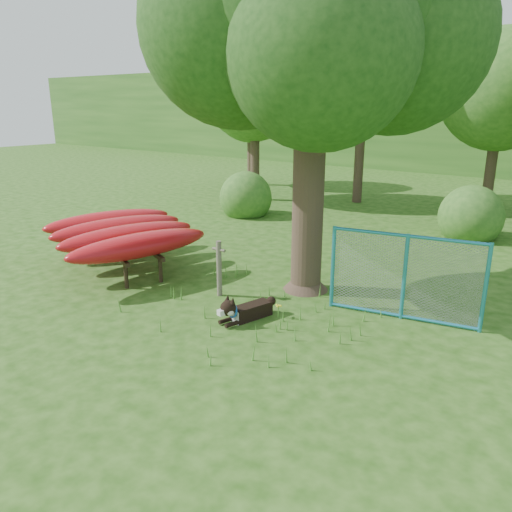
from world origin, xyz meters
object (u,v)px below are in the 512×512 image
Objects in this scene: kayak_rack at (123,232)px; fence_section at (404,277)px; oak_tree at (312,17)px; husky_dog at (244,310)px.

kayak_rack is 1.63× the size of fence_section.
oak_tree is 5.37m from husky_dog.
oak_tree is 2.94× the size of fence_section.
oak_tree is 6.10m from kayak_rack.
kayak_rack is at bearing -175.16° from husky_dog.
fence_section is (2.19, -0.24, -4.39)m from oak_tree.
kayak_rack is (-4.09, -1.33, -4.32)m from oak_tree.
husky_dog is at bearing -152.22° from fence_section.
oak_tree reaches higher than kayak_rack.
kayak_rack reaches higher than husky_dog.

